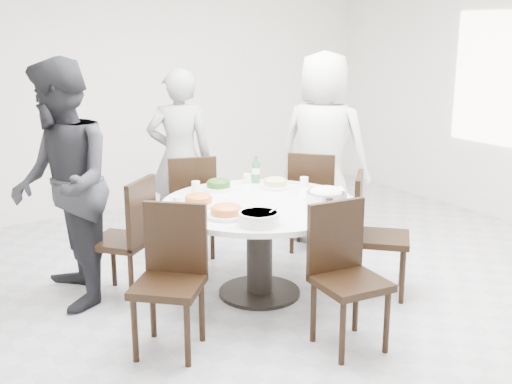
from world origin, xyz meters
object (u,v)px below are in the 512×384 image
chair_n (190,205)px  diner_left (62,185)px  diner_middle (180,157)px  chair_s (351,279)px  dining_table (260,249)px  diner_right (323,148)px  soup_bowl (259,218)px  chair_sw (168,283)px  chair_se (382,235)px  rice_bowl (326,201)px  chair_nw (120,238)px  beverage_bottle (256,169)px  chair_ne (314,200)px

chair_n → diner_left: 1.40m
diner_middle → chair_s: bearing=110.4°
dining_table → chair_n: chair_n is taller
diner_middle → diner_left: bearing=52.6°
diner_right → soup_bowl: (-1.54, -1.24, -0.12)m
chair_n → chair_sw: same height
chair_sw → chair_se: size_ratio=1.00×
chair_s → rice_bowl: (0.28, 0.61, 0.34)m
chair_nw → beverage_bottle: (1.24, -0.00, 0.39)m
chair_sw → soup_bowl: (0.68, -0.02, 0.32)m
chair_ne → chair_s: bearing=106.5°
beverage_bottle → diner_right: bearing=14.5°
chair_se → rice_bowl: 0.61m
diner_right → diner_middle: (-1.17, 0.70, -0.08)m
diner_right → beverage_bottle: diner_right is taller
chair_s → rice_bowl: 0.75m
chair_sw → soup_bowl: 0.75m
chair_se → rice_bowl: size_ratio=3.22×
chair_sw → rice_bowl: (1.29, 0.02, 0.34)m
chair_nw → chair_se: 2.01m
chair_nw → chair_se: bearing=109.3°
chair_nw → chair_s: bearing=81.1°
rice_bowl → beverage_bottle: (0.01, 0.96, 0.06)m
chair_sw → chair_n: bearing=101.7°
dining_table → chair_se: (0.81, -0.49, 0.10)m
diner_right → soup_bowl: size_ratio=6.53×
chair_s → diner_left: diner_left is taller
dining_table → chair_s: (0.03, -1.03, 0.10)m
dining_table → chair_ne: size_ratio=1.58×
soup_bowl → beverage_bottle: bearing=58.1°
chair_sw → chair_se: bearing=41.7°
rice_bowl → soup_bowl: rice_bowl is taller
chair_ne → diner_middle: 1.33m
chair_n → chair_s: same height
diner_left → soup_bowl: diner_left is taller
diner_left → beverage_bottle: 1.62m
chair_s → diner_right: (1.21, 1.81, 0.44)m
dining_table → diner_middle: size_ratio=0.90×
chair_nw → chair_n: bearing=172.3°
chair_se → beverage_bottle: size_ratio=3.98×
chair_s → rice_bowl: size_ratio=3.22×
diner_middle → rice_bowl: bearing=118.6°
soup_bowl → chair_nw: bearing=121.2°
chair_ne → chair_s: (-0.98, -1.64, 0.00)m
dining_table → chair_se: chair_se is taller
chair_nw → diner_middle: diner_middle is taller
soup_bowl → dining_table: bearing=56.4°
soup_bowl → chair_s: bearing=-59.7°
chair_nw → soup_bowl: size_ratio=3.39×
chair_n → rice_bowl: (0.35, -1.51, 0.34)m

